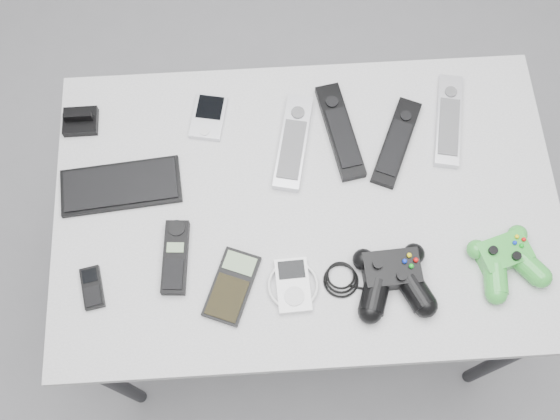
{
  "coord_description": "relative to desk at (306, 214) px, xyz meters",
  "views": [
    {
      "loc": [
        -0.05,
        -0.59,
        2.01
      ],
      "look_at": [
        -0.02,
        -0.08,
        0.74
      ],
      "focal_mm": 42.0,
      "sensor_mm": 36.0,
      "label": 1
    }
  ],
  "objects": [
    {
      "name": "remote_black_a",
      "position": [
        0.09,
        0.16,
        0.07
      ],
      "size": [
        0.09,
        0.24,
        0.02
      ],
      "primitive_type": "cube",
      "rotation": [
        0.0,
        0.0,
        0.18
      ],
      "color": "black",
      "rests_on": "desk"
    },
    {
      "name": "mobile_phone",
      "position": [
        -0.45,
        -0.16,
        0.07
      ],
      "size": [
        0.06,
        0.09,
        0.01
      ],
      "primitive_type": "cube",
      "rotation": [
        0.0,
        0.0,
        0.19
      ],
      "color": "black",
      "rests_on": "desk"
    },
    {
      "name": "desk",
      "position": [
        0.0,
        0.0,
        0.0
      ],
      "size": [
        1.08,
        0.69,
        0.72
      ],
      "color": "#959597",
      "rests_on": "floor"
    },
    {
      "name": "pda_keyboard",
      "position": [
        -0.4,
        0.06,
        0.07
      ],
      "size": [
        0.26,
        0.13,
        0.02
      ],
      "primitive_type": "cube",
      "rotation": [
        0.0,
        0.0,
        0.09
      ],
      "color": "black",
      "rests_on": "desk"
    },
    {
      "name": "cordless_handset",
      "position": [
        -0.28,
        -0.11,
        0.07
      ],
      "size": [
        0.06,
        0.16,
        0.02
      ],
      "primitive_type": "cube",
      "rotation": [
        0.0,
        0.0,
        -0.07
      ],
      "color": "black",
      "rests_on": "desk"
    },
    {
      "name": "pda",
      "position": [
        -0.21,
        0.22,
        0.07
      ],
      "size": [
        0.09,
        0.12,
        0.02
      ],
      "primitive_type": "cube",
      "rotation": [
        0.0,
        0.0,
        -0.19
      ],
      "color": "silver",
      "rests_on": "desk"
    },
    {
      "name": "dock_bracket",
      "position": [
        -0.49,
        0.22,
        0.08
      ],
      "size": [
        0.08,
        0.07,
        0.04
      ],
      "primitive_type": "cube",
      "rotation": [
        0.0,
        0.0,
        0.01
      ],
      "color": "black",
      "rests_on": "desk"
    },
    {
      "name": "mp3_player",
      "position": [
        -0.04,
        -0.18,
        0.07
      ],
      "size": [
        0.11,
        0.12,
        0.02
      ],
      "primitive_type": "cube",
      "rotation": [
        0.0,
        0.0,
        0.04
      ],
      "color": "white",
      "rests_on": "desk"
    },
    {
      "name": "controller_green",
      "position": [
        0.39,
        -0.16,
        0.09
      ],
      "size": [
        0.18,
        0.19,
        0.05
      ],
      "primitive_type": null,
      "rotation": [
        0.0,
        0.0,
        0.29
      ],
      "color": "#227D2A",
      "rests_on": "desk"
    },
    {
      "name": "calculator",
      "position": [
        -0.17,
        -0.17,
        0.07
      ],
      "size": [
        0.13,
        0.17,
        0.02
      ],
      "primitive_type": "cube",
      "rotation": [
        0.0,
        0.0,
        -0.38
      ],
      "color": "black",
      "rests_on": "desk"
    },
    {
      "name": "controller_black",
      "position": [
        0.16,
        -0.18,
        0.09
      ],
      "size": [
        0.28,
        0.18,
        0.05
      ],
      "primitive_type": null,
      "rotation": [
        0.0,
        0.0,
        0.05
      ],
      "color": "black",
      "rests_on": "desk"
    },
    {
      "name": "floor",
      "position": [
        -0.04,
        0.06,
        -0.66
      ],
      "size": [
        3.5,
        3.5,
        0.0
      ],
      "primitive_type": "plane",
      "color": "slate",
      "rests_on": "ground"
    },
    {
      "name": "remote_silver_a",
      "position": [
        -0.02,
        0.14,
        0.08
      ],
      "size": [
        0.1,
        0.24,
        0.03
      ],
      "primitive_type": "cube",
      "rotation": [
        0.0,
        0.0,
        -0.21
      ],
      "color": "silver",
      "rests_on": "desk"
    },
    {
      "name": "remote_silver_b",
      "position": [
        0.33,
        0.18,
        0.07
      ],
      "size": [
        0.1,
        0.23,
        0.02
      ],
      "primitive_type": "cube",
      "rotation": [
        0.0,
        0.0,
        -0.2
      ],
      "color": "#B9B9C0",
      "rests_on": "desk"
    },
    {
      "name": "remote_black_b",
      "position": [
        0.21,
        0.13,
        0.07
      ],
      "size": [
        0.14,
        0.22,
        0.02
      ],
      "primitive_type": "cube",
      "rotation": [
        0.0,
        0.0,
        -0.42
      ],
      "color": "black",
      "rests_on": "desk"
    }
  ]
}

